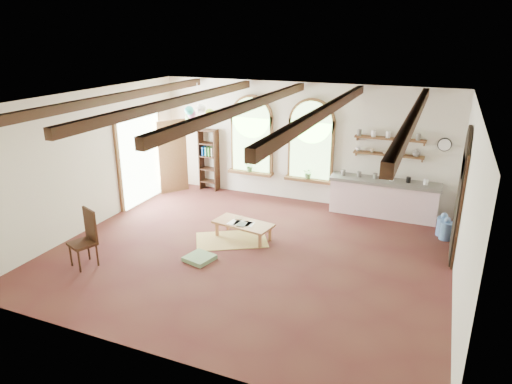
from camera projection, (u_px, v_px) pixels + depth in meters
The scene contains 27 objects.
floor at pixel (249, 252), 9.66m from camera, with size 8.00×8.00×0.00m, color #522A22.
ceiling_beams at pixel (248, 105), 8.63m from camera, with size 6.20×6.80×0.18m, color #341D10, non-canonical shape.
window_left at pixel (251, 138), 12.61m from camera, with size 1.30×0.28×2.20m.
window_right at pixel (311, 144), 11.99m from camera, with size 1.30×0.28×2.20m.
left_doorway at pixel (141, 160), 12.27m from camera, with size 0.10×1.90×2.50m, color brown.
right_doorway at pixel (458, 206), 9.17m from camera, with size 0.10×1.30×2.40m, color black.
kitchen_counter at pixel (383, 198), 11.46m from camera, with size 2.68×0.62×0.94m.
wall_shelf_lower at pixel (388, 155), 11.25m from camera, with size 1.70×0.24×0.04m, color brown.
wall_shelf_upper at pixel (390, 139), 11.12m from camera, with size 1.70×0.24×0.04m, color brown.
wall_clock at pixel (445, 145), 10.75m from camera, with size 0.32×0.32×0.04m, color black.
bookshelf at pixel (209, 160), 13.23m from camera, with size 0.53×0.32×1.80m.
coffee_table at pixel (243, 224), 10.22m from camera, with size 1.41×0.82×0.38m.
side_chair at pixel (85, 250), 9.03m from camera, with size 0.60×0.60×1.16m.
floor_mat at pixel (232, 240), 10.22m from camera, with size 1.56×0.96×0.02m, color tan.
floor_cushion at pixel (199, 258), 9.32m from camera, with size 0.52×0.52×0.09m, color #6D9164.
water_jug_a at pixel (443, 226), 10.40m from camera, with size 0.28×0.28×0.55m.
water_jug_b at pixel (446, 230), 10.20m from camera, with size 0.28×0.28×0.53m.
balloon_cluster at pixel (198, 117), 11.75m from camera, with size 0.79×0.84×1.15m.
table_book at pixel (235, 218), 10.44m from camera, with size 0.17×0.24×0.02m, color olive.
tablet at pixel (242, 224), 10.10m from camera, with size 0.19×0.27×0.01m, color black.
potted_plant_left at pixel (250, 166), 12.77m from camera, with size 0.27×0.23×0.30m, color #598C4C.
potted_plant_right at pixel (308, 173), 12.16m from camera, with size 0.27×0.23×0.30m, color #598C4C.
shelf_cup_a at pixel (358, 149), 11.50m from camera, with size 0.12×0.10×0.10m, color white.
shelf_cup_b at pixel (372, 150), 11.38m from camera, with size 0.10×0.10×0.09m, color beige.
shelf_bowl_a at pixel (386, 153), 11.26m from camera, with size 0.22×0.22×0.05m, color beige.
shelf_bowl_b at pixel (401, 154), 11.13m from camera, with size 0.20×0.20×0.06m, color #8C664C.
shelf_vase at pixel (416, 153), 10.98m from camera, with size 0.18×0.18×0.19m, color slate.
Camera 1 is at (3.47, -7.96, 4.43)m, focal length 32.00 mm.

